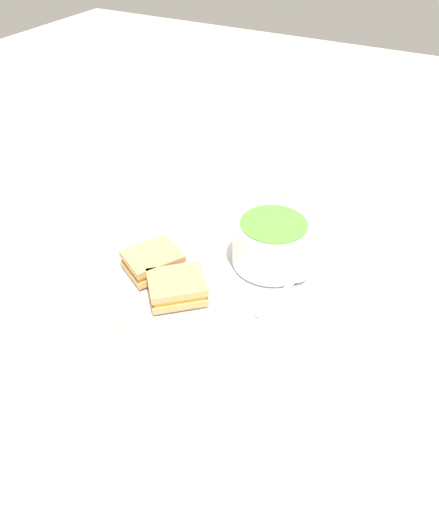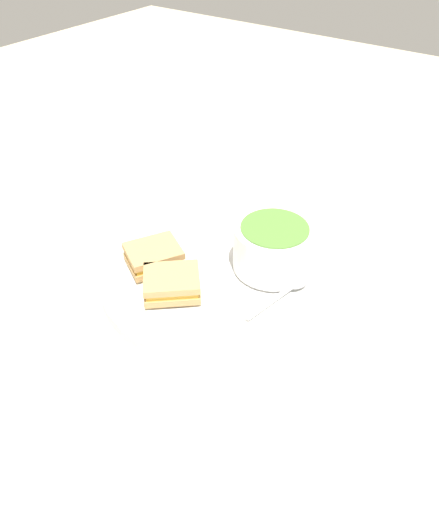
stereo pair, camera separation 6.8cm
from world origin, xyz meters
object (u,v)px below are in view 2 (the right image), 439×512
(spoon, at_px, (293,285))
(sandwich_half_near, at_px, (154,256))
(soup_bowl, at_px, (273,247))
(sandwich_half_far, at_px, (172,283))

(spoon, height_order, sandwich_half_near, sandwich_half_near)
(sandwich_half_near, bearing_deg, soup_bowl, 124.02)
(spoon, distance_m, sandwich_half_near, 0.19)
(sandwich_half_far, bearing_deg, sandwich_half_near, -117.20)
(soup_bowl, bearing_deg, sandwich_half_near, -55.98)
(soup_bowl, height_order, sandwich_half_near, soup_bowl)
(soup_bowl, height_order, sandwich_half_far, soup_bowl)
(soup_bowl, distance_m, sandwich_half_near, 0.16)
(soup_bowl, xyz_separation_m, sandwich_half_far, (0.12, -0.08, -0.02))
(soup_bowl, relative_size, spoon, 0.94)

